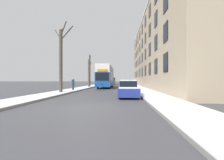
{
  "coord_description": "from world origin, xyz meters",
  "views": [
    {
      "loc": [
        2.08,
        -8.07,
        1.5
      ],
      "look_at": [
        0.5,
        16.02,
        1.51
      ],
      "focal_mm": 24.0,
      "sensor_mm": 36.0,
      "label": 1
    }
  ],
  "objects": [
    {
      "name": "sidewalk_left",
      "position": [
        -4.96,
        53.0,
        0.08
      ],
      "size": [
        2.53,
        130.0,
        0.16
      ],
      "color": "gray",
      "rests_on": "ground"
    },
    {
      "name": "parked_car_0",
      "position": [
        2.62,
        5.26,
        0.69
      ],
      "size": [
        1.68,
        4.29,
        1.52
      ],
      "color": "navy",
      "rests_on": "ground"
    },
    {
      "name": "sidewalk_right",
      "position": [
        4.96,
        53.0,
        0.08
      ],
      "size": [
        2.53,
        130.0,
        0.16
      ],
      "color": "gray",
      "rests_on": "ground"
    },
    {
      "name": "pedestrian_left_sidewalk",
      "position": [
        -4.67,
        12.22,
        0.98
      ],
      "size": [
        0.39,
        0.39,
        1.79
      ],
      "rotation": [
        0.0,
        0.0,
        4.49
      ],
      "color": "navy",
      "rests_on": "ground"
    },
    {
      "name": "parked_car_1",
      "position": [
        2.62,
        10.71,
        0.63
      ],
      "size": [
        1.83,
        4.31,
        1.34
      ],
      "color": "navy",
      "rests_on": "ground"
    },
    {
      "name": "bare_tree_left_1",
      "position": [
        -4.63,
        22.45,
        3.22
      ],
      "size": [
        0.92,
        2.31,
        7.0
      ],
      "color": "#4C4238",
      "rests_on": "ground"
    },
    {
      "name": "terrace_facade_right",
      "position": [
        10.72,
        22.38,
        7.15
      ],
      "size": [
        9.1,
        41.15,
        14.29
      ],
      "color": "tan",
      "rests_on": "ground"
    },
    {
      "name": "double_decker_bus",
      "position": [
        -1.11,
        21.89,
        2.41
      ],
      "size": [
        2.49,
        11.77,
        4.26
      ],
      "color": "#194C99",
      "rests_on": "ground"
    },
    {
      "name": "oncoming_van",
      "position": [
        -1.19,
        41.49,
        1.27
      ],
      "size": [
        1.98,
        5.61,
        2.34
      ],
      "color": "#333842",
      "rests_on": "ground"
    },
    {
      "name": "bare_tree_left_0",
      "position": [
        -4.77,
        8.37,
        4.1
      ],
      "size": [
        3.18,
        3.0,
        8.24
      ],
      "color": "#4C4238",
      "rests_on": "ground"
    },
    {
      "name": "ground_plane",
      "position": [
        0.0,
        0.0,
        0.0
      ],
      "size": [
        320.0,
        320.0,
        0.0
      ],
      "primitive_type": "plane",
      "color": "#424247"
    },
    {
      "name": "parked_car_2",
      "position": [
        2.62,
        17.1,
        0.64
      ],
      "size": [
        1.84,
        4.11,
        1.39
      ],
      "color": "maroon",
      "rests_on": "ground"
    }
  ]
}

